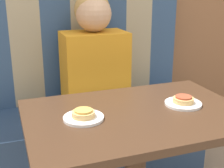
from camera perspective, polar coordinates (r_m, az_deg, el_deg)
The scene contains 8 objects.
booth_seat at distance 2.13m, azimuth -2.97°, elevation -10.44°, with size 1.35×0.57×0.48m.
booth_backrest at distance 2.15m, azimuth -5.10°, elevation 7.13°, with size 1.35×0.09×0.75m.
dining_table at distance 1.43m, azimuth 4.41°, elevation -8.80°, with size 0.97×0.66×0.71m.
person at distance 1.93m, azimuth -3.28°, elevation 5.26°, with size 0.39×0.26×0.73m.
plate_left at distance 1.31m, azimuth -5.22°, elevation -6.18°, with size 0.17×0.17×0.01m.
plate_right at distance 1.50m, azimuth 12.87°, elevation -3.51°, with size 0.17×0.17×0.01m.
pizza_left at distance 1.31m, azimuth -5.25°, elevation -5.37°, with size 0.10×0.10×0.03m.
pizza_right at distance 1.49m, azimuth 12.93°, elevation -2.78°, with size 0.10×0.10×0.03m.
Camera 1 is at (-0.53, -1.16, 1.25)m, focal length 50.00 mm.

